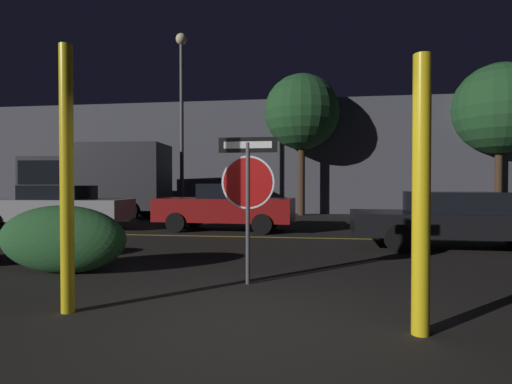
{
  "coord_description": "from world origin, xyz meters",
  "views": [
    {
      "loc": [
        0.73,
        -3.91,
        1.44
      ],
      "look_at": [
        -0.42,
        4.47,
        1.29
      ],
      "focal_mm": 28.0,
      "sensor_mm": 36.0,
      "label": 1
    }
  ],
  "objects_px": {
    "yellow_pole_right": "(421,195)",
    "delivery_truck": "(97,179)",
    "hedge_bush_1": "(62,239)",
    "passing_car_2": "(226,207)",
    "stop_sign": "(248,182)",
    "passing_car_3": "(458,219)",
    "yellow_pole_left": "(67,179)",
    "street_lamp": "(182,98)",
    "passing_car_1": "(55,207)",
    "tree_0": "(302,112)",
    "tree_1": "(499,109)"
  },
  "relations": [
    {
      "from": "yellow_pole_right",
      "to": "delivery_truck",
      "type": "xyz_separation_m",
      "value": [
        -10.14,
        12.0,
        0.35
      ]
    },
    {
      "from": "hedge_bush_1",
      "to": "passing_car_2",
      "type": "height_order",
      "value": "passing_car_2"
    },
    {
      "from": "stop_sign",
      "to": "passing_car_3",
      "type": "relative_size",
      "value": 0.43
    },
    {
      "from": "yellow_pole_left",
      "to": "street_lamp",
      "type": "distance_m",
      "value": 12.78
    },
    {
      "from": "passing_car_2",
      "to": "passing_car_3",
      "type": "bearing_deg",
      "value": -111.25
    },
    {
      "from": "yellow_pole_right",
      "to": "passing_car_1",
      "type": "distance_m",
      "value": 12.28
    },
    {
      "from": "tree_0",
      "to": "tree_1",
      "type": "bearing_deg",
      "value": 4.83
    },
    {
      "from": "street_lamp",
      "to": "passing_car_1",
      "type": "bearing_deg",
      "value": -124.85
    },
    {
      "from": "street_lamp",
      "to": "passing_car_3",
      "type": "bearing_deg",
      "value": -36.97
    },
    {
      "from": "passing_car_1",
      "to": "street_lamp",
      "type": "xyz_separation_m",
      "value": [
        2.9,
        4.16,
        4.33
      ]
    },
    {
      "from": "tree_0",
      "to": "tree_1",
      "type": "relative_size",
      "value": 0.95
    },
    {
      "from": "passing_car_2",
      "to": "delivery_truck",
      "type": "xyz_separation_m",
      "value": [
        -6.45,
        3.69,
        0.95
      ]
    },
    {
      "from": "passing_car_1",
      "to": "delivery_truck",
      "type": "relative_size",
      "value": 0.82
    },
    {
      "from": "yellow_pole_right",
      "to": "street_lamp",
      "type": "height_order",
      "value": "street_lamp"
    },
    {
      "from": "passing_car_3",
      "to": "delivery_truck",
      "type": "xyz_separation_m",
      "value": [
        -12.43,
        6.4,
        1.03
      ]
    },
    {
      "from": "hedge_bush_1",
      "to": "tree_0",
      "type": "relative_size",
      "value": 0.33
    },
    {
      "from": "yellow_pole_left",
      "to": "passing_car_1",
      "type": "bearing_deg",
      "value": 125.29
    },
    {
      "from": "stop_sign",
      "to": "yellow_pole_left",
      "type": "height_order",
      "value": "yellow_pole_left"
    },
    {
      "from": "passing_car_1",
      "to": "stop_sign",
      "type": "bearing_deg",
      "value": -134.53
    },
    {
      "from": "yellow_pole_left",
      "to": "yellow_pole_right",
      "type": "height_order",
      "value": "yellow_pole_left"
    },
    {
      "from": "passing_car_1",
      "to": "street_lamp",
      "type": "distance_m",
      "value": 6.67
    },
    {
      "from": "passing_car_2",
      "to": "tree_0",
      "type": "distance_m",
      "value": 8.01
    },
    {
      "from": "yellow_pole_right",
      "to": "tree_0",
      "type": "distance_m",
      "value": 15.32
    },
    {
      "from": "hedge_bush_1",
      "to": "passing_car_2",
      "type": "relative_size",
      "value": 0.49
    },
    {
      "from": "delivery_truck",
      "to": "tree_0",
      "type": "distance_m",
      "value": 9.64
    },
    {
      "from": "passing_car_2",
      "to": "yellow_pole_right",
      "type": "bearing_deg",
      "value": -152.9
    },
    {
      "from": "delivery_truck",
      "to": "tree_1",
      "type": "bearing_deg",
      "value": -82.31
    },
    {
      "from": "tree_0",
      "to": "passing_car_1",
      "type": "bearing_deg",
      "value": -138.75
    },
    {
      "from": "tree_0",
      "to": "street_lamp",
      "type": "bearing_deg",
      "value": -151.27
    },
    {
      "from": "yellow_pole_right",
      "to": "street_lamp",
      "type": "bearing_deg",
      "value": 117.81
    },
    {
      "from": "yellow_pole_right",
      "to": "passing_car_2",
      "type": "bearing_deg",
      "value": 113.96
    },
    {
      "from": "yellow_pole_left",
      "to": "yellow_pole_right",
      "type": "distance_m",
      "value": 3.77
    },
    {
      "from": "passing_car_3",
      "to": "passing_car_2",
      "type": "bearing_deg",
      "value": -112.18
    },
    {
      "from": "hedge_bush_1",
      "to": "tree_1",
      "type": "height_order",
      "value": "tree_1"
    },
    {
      "from": "tree_0",
      "to": "tree_1",
      "type": "height_order",
      "value": "tree_1"
    },
    {
      "from": "hedge_bush_1",
      "to": "tree_0",
      "type": "distance_m",
      "value": 13.99
    },
    {
      "from": "tree_0",
      "to": "hedge_bush_1",
      "type": "bearing_deg",
      "value": -105.63
    },
    {
      "from": "street_lamp",
      "to": "hedge_bush_1",
      "type": "bearing_deg",
      "value": -82.5
    },
    {
      "from": "yellow_pole_left",
      "to": "tree_1",
      "type": "xyz_separation_m",
      "value": [
        11.23,
        15.44,
        3.38
      ]
    },
    {
      "from": "yellow_pole_left",
      "to": "yellow_pole_right",
      "type": "xyz_separation_m",
      "value": [
        3.76,
        -0.16,
        -0.16
      ]
    },
    {
      "from": "stop_sign",
      "to": "street_lamp",
      "type": "height_order",
      "value": "street_lamp"
    },
    {
      "from": "passing_car_1",
      "to": "hedge_bush_1",
      "type": "bearing_deg",
      "value": -148.7
    },
    {
      "from": "hedge_bush_1",
      "to": "delivery_truck",
      "type": "bearing_deg",
      "value": 116.91
    },
    {
      "from": "yellow_pole_right",
      "to": "tree_1",
      "type": "height_order",
      "value": "tree_1"
    },
    {
      "from": "yellow_pole_left",
      "to": "passing_car_2",
      "type": "xyz_separation_m",
      "value": [
        0.07,
        8.16,
        -0.76
      ]
    },
    {
      "from": "tree_1",
      "to": "delivery_truck",
      "type": "bearing_deg",
      "value": -168.45
    },
    {
      "from": "yellow_pole_left",
      "to": "delivery_truck",
      "type": "relative_size",
      "value": 0.5
    },
    {
      "from": "yellow_pole_right",
      "to": "passing_car_2",
      "type": "xyz_separation_m",
      "value": [
        -3.7,
        8.32,
        -0.6
      ]
    },
    {
      "from": "yellow_pole_right",
      "to": "passing_car_1",
      "type": "bearing_deg",
      "value": 139.37
    },
    {
      "from": "street_lamp",
      "to": "tree_1",
      "type": "height_order",
      "value": "street_lamp"
    }
  ]
}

